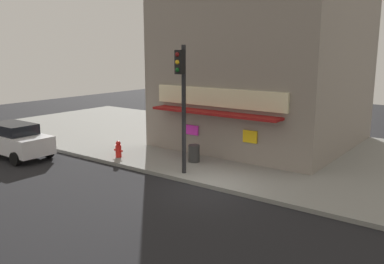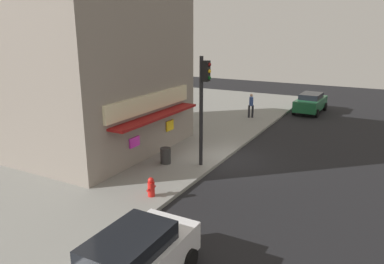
{
  "view_description": "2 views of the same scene",
  "coord_description": "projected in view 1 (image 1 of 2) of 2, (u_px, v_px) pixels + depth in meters",
  "views": [
    {
      "loc": [
        8.45,
        -12.4,
        5.27
      ],
      "look_at": [
        -1.54,
        1.01,
        1.89
      ],
      "focal_mm": 38.13,
      "sensor_mm": 36.0,
      "label": 1
    },
    {
      "loc": [
        -16.86,
        -7.04,
        6.63
      ],
      "look_at": [
        -1.57,
        1.25,
        1.74
      ],
      "focal_mm": 34.09,
      "sensor_mm": 36.0,
      "label": 2
    }
  ],
  "objects": [
    {
      "name": "sidewalk",
      "position": [
        280.0,
        153.0,
        20.82
      ],
      "size": [
        40.42,
        12.99,
        0.17
      ],
      "primitive_type": "cube",
      "color": "gray",
      "rests_on": "ground_plane"
    },
    {
      "name": "ground_plane",
      "position": [
        208.0,
        189.0,
        15.74
      ],
      "size": [
        60.62,
        60.62,
        0.0
      ],
      "primitive_type": "plane",
      "color": "black"
    },
    {
      "name": "fire_hydrant",
      "position": [
        118.0,
        149.0,
        19.67
      ],
      "size": [
        0.52,
        0.28,
        0.8
      ],
      "color": "red",
      "rests_on": "sidewalk"
    },
    {
      "name": "parked_car_white",
      "position": [
        14.0,
        140.0,
        20.32
      ],
      "size": [
        4.48,
        1.99,
        1.69
      ],
      "color": "silver",
      "rests_on": "ground_plane"
    },
    {
      "name": "corner_building",
      "position": [
        266.0,
        68.0,
        22.48
      ],
      "size": [
        9.28,
        10.41,
        8.26
      ],
      "color": "gray",
      "rests_on": "sidewalk"
    },
    {
      "name": "traffic_light",
      "position": [
        182.0,
        93.0,
        16.49
      ],
      "size": [
        0.32,
        0.58,
        5.3
      ],
      "color": "black",
      "rests_on": "sidewalk"
    },
    {
      "name": "trash_can",
      "position": [
        194.0,
        153.0,
        18.84
      ],
      "size": [
        0.53,
        0.53,
        0.8
      ],
      "primitive_type": "cylinder",
      "color": "#2D2D2D",
      "rests_on": "sidewalk"
    }
  ]
}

